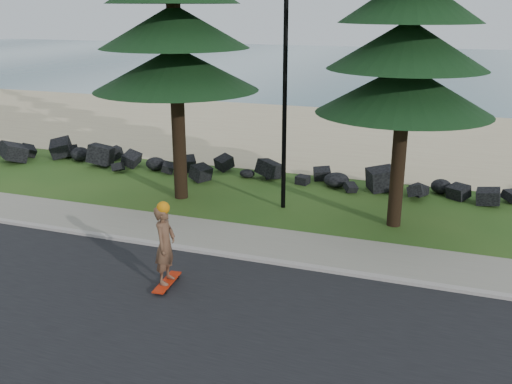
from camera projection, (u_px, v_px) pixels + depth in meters
ground at (248, 245)px, 15.29m from camera, size 160.00×160.00×0.00m
road at (169, 330)px, 11.25m from camera, size 160.00×7.00×0.02m
kerb at (236, 256)px, 14.47m from camera, size 160.00×0.20×0.10m
sidewalk at (251, 241)px, 15.45m from camera, size 160.00×2.00×0.08m
beach_sand at (350, 135)px, 28.27m from camera, size 160.00×15.00×0.01m
ocean at (414, 66)px, 60.96m from camera, size 160.00×58.00×0.01m
seawall_boulders at (303, 186)px, 20.30m from camera, size 60.00×2.40×1.10m
lamp_post at (285, 76)px, 16.87m from camera, size 0.25×0.14×8.14m
skateboarder at (165, 245)px, 12.70m from camera, size 0.49×1.11×2.03m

